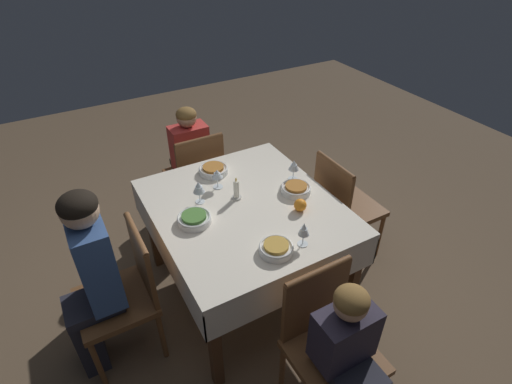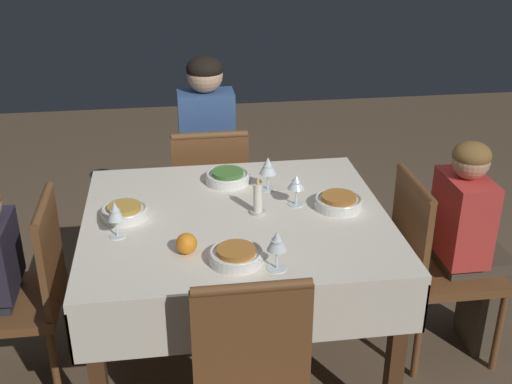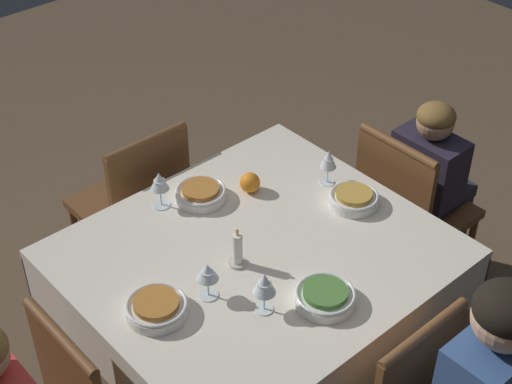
% 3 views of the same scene
% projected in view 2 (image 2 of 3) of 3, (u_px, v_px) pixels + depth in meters
% --- Properties ---
extents(ground_plane, '(8.00, 8.00, 0.00)m').
position_uv_depth(ground_plane, '(238.00, 362.00, 3.01)').
color(ground_plane, brown).
extents(dining_table, '(1.26, 1.12, 0.77)m').
position_uv_depth(dining_table, '(236.00, 234.00, 2.71)').
color(dining_table, silver).
rests_on(dining_table, ground_plane).
extents(chair_north, '(0.43, 0.43, 0.90)m').
position_uv_depth(chair_north, '(210.00, 193.00, 3.52)').
color(chair_north, brown).
rests_on(chair_north, ground_plane).
extents(chair_east, '(0.43, 0.43, 0.90)m').
position_uv_depth(chair_east, '(434.00, 259.00, 2.89)').
color(chair_east, brown).
rests_on(chair_east, ground_plane).
extents(chair_west, '(0.43, 0.43, 0.90)m').
position_uv_depth(chair_west, '(24.00, 289.00, 2.68)').
color(chair_west, brown).
rests_on(chair_west, ground_plane).
extents(person_adult_denim, '(0.30, 0.34, 1.23)m').
position_uv_depth(person_adult_denim, '(207.00, 149.00, 3.58)').
color(person_adult_denim, '#282833').
rests_on(person_adult_denim, ground_plane).
extents(person_child_red, '(0.33, 0.30, 1.05)m').
position_uv_depth(person_child_red, '(471.00, 241.00, 2.88)').
color(person_child_red, '#4C4233').
rests_on(person_child_red, ground_plane).
extents(bowl_north, '(0.21, 0.21, 0.06)m').
position_uv_depth(bowl_north, '(228.00, 177.00, 2.97)').
color(bowl_north, white).
rests_on(bowl_north, dining_table).
extents(wine_glass_north, '(0.08, 0.08, 0.16)m').
position_uv_depth(wine_glass_north, '(268.00, 167.00, 2.86)').
color(wine_glass_north, white).
rests_on(wine_glass_north, dining_table).
extents(bowl_east, '(0.21, 0.21, 0.06)m').
position_uv_depth(bowl_east, '(339.00, 201.00, 2.73)').
color(bowl_east, white).
rests_on(bowl_east, dining_table).
extents(wine_glass_east, '(0.07, 0.07, 0.14)m').
position_uv_depth(wine_glass_east, '(296.00, 183.00, 2.72)').
color(wine_glass_east, white).
rests_on(wine_glass_east, dining_table).
extents(bowl_west, '(0.19, 0.19, 0.06)m').
position_uv_depth(bowl_west, '(125.00, 211.00, 2.65)').
color(bowl_west, white).
rests_on(bowl_west, dining_table).
extents(wine_glass_west, '(0.06, 0.06, 0.15)m').
position_uv_depth(wine_glass_west, '(115.00, 212.00, 2.46)').
color(wine_glass_west, white).
rests_on(wine_glass_west, dining_table).
extents(bowl_south, '(0.20, 0.20, 0.06)m').
position_uv_depth(bowl_south, '(236.00, 255.00, 2.33)').
color(bowl_south, white).
rests_on(bowl_south, dining_table).
extents(wine_glass_south, '(0.07, 0.07, 0.15)m').
position_uv_depth(wine_glass_south, '(277.00, 242.00, 2.25)').
color(wine_glass_south, white).
rests_on(wine_glass_south, dining_table).
extents(candle_centerpiece, '(0.07, 0.07, 0.16)m').
position_uv_depth(candle_centerpiece, '(258.00, 200.00, 2.67)').
color(candle_centerpiece, beige).
rests_on(candle_centerpiece, dining_table).
extents(orange_fruit, '(0.08, 0.08, 0.08)m').
position_uv_depth(orange_fruit, '(186.00, 244.00, 2.38)').
color(orange_fruit, orange).
rests_on(orange_fruit, dining_table).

